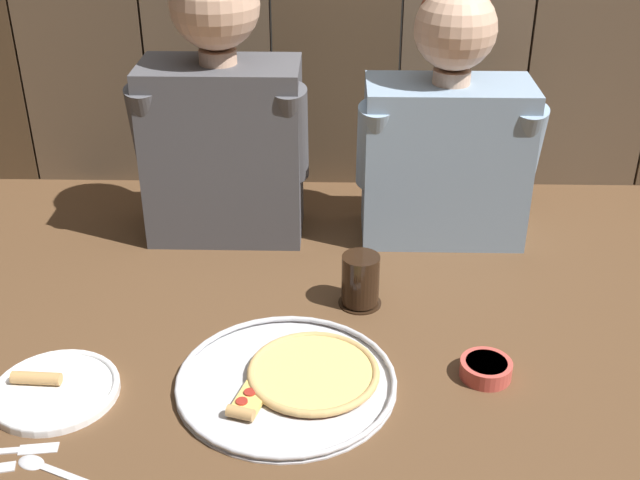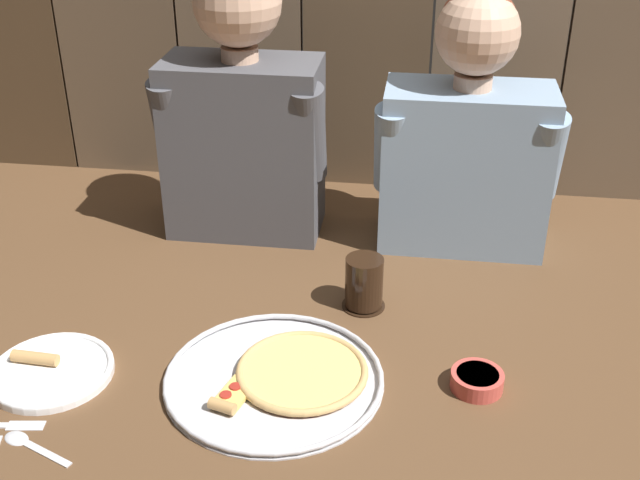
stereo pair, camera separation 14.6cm
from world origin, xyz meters
name	(u,v)px [view 1 (the left image)]	position (x,y,z in m)	size (l,w,h in m)	color
ground_plane	(331,353)	(0.00, 0.00, 0.00)	(3.20, 3.20, 0.00)	brown
pizza_tray	(295,378)	(-0.06, -0.09, 0.01)	(0.38, 0.38, 0.03)	silver
dinner_plate	(55,390)	(-0.47, -0.13, 0.01)	(0.21, 0.21, 0.03)	white
drinking_glass	(360,281)	(0.06, 0.17, 0.05)	(0.09, 0.09, 0.11)	black
dipping_bowl	(486,368)	(0.27, -0.06, 0.02)	(0.09, 0.09, 0.03)	#CC4C42
table_knife	(8,450)	(-0.50, -0.26, 0.00)	(0.16, 0.04, 0.01)	silver
table_spoon	(42,465)	(-0.43, -0.30, 0.00)	(0.14, 0.07, 0.01)	silver
diner_left	(221,109)	(-0.25, 0.47, 0.30)	(0.38, 0.20, 0.62)	#4C4C51
diner_right	(448,127)	(0.25, 0.47, 0.26)	(0.39, 0.20, 0.57)	#849EB7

